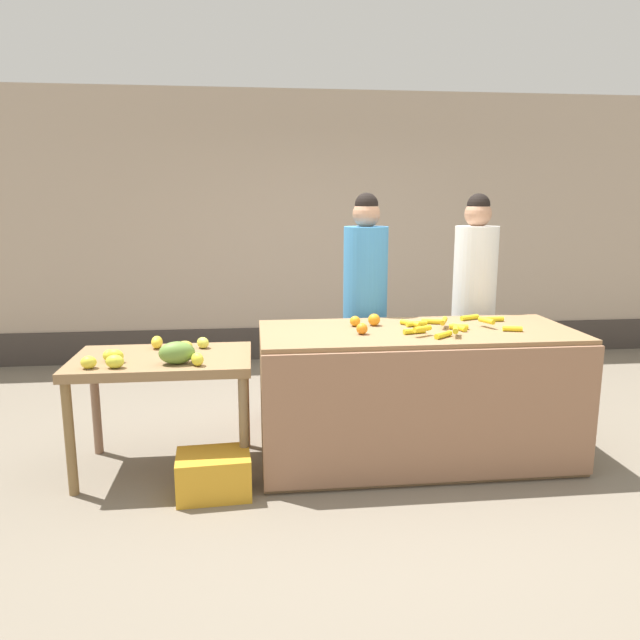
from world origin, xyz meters
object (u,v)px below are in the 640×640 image
vendor_woman_white_shirt (473,307)px  produce_crate (214,474)px  vendor_woman_blue_shirt (365,311)px  produce_sack (284,391)px

vendor_woman_white_shirt → produce_crate: bearing=-150.5°
vendor_woman_white_shirt → vendor_woman_blue_shirt: bearing=-177.0°
produce_crate → vendor_woman_blue_shirt: bearing=44.2°
produce_crate → produce_sack: (0.49, 1.18, 0.13)m
vendor_woman_white_shirt → produce_crate: size_ratio=4.12×
vendor_woman_blue_shirt → produce_crate: 1.76m
vendor_woman_blue_shirt → produce_sack: bearing=172.1°
produce_crate → produce_sack: size_ratio=0.85×
vendor_woman_blue_shirt → produce_sack: (-0.64, 0.09, -0.66)m
produce_sack → produce_crate: bearing=-112.4°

